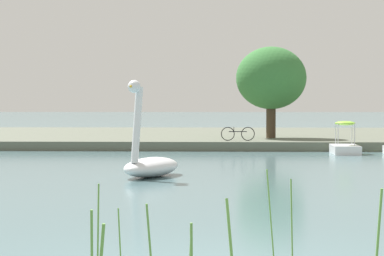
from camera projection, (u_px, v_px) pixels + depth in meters
shore_bank_far at (220, 136)px, 44.05m from camera, size 156.35×22.80×0.46m
swan_boat at (150, 162)px, 20.80m from camera, size 2.19×2.85×2.96m
pedal_boat_lime at (345, 145)px, 31.10m from camera, size 1.27×2.34×1.51m
tree_sapling_by_fence at (271, 78)px, 36.69m from camera, size 4.20×3.94×4.97m
bicycle_parked at (238, 134)px, 33.89m from camera, size 1.70×0.19×0.70m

